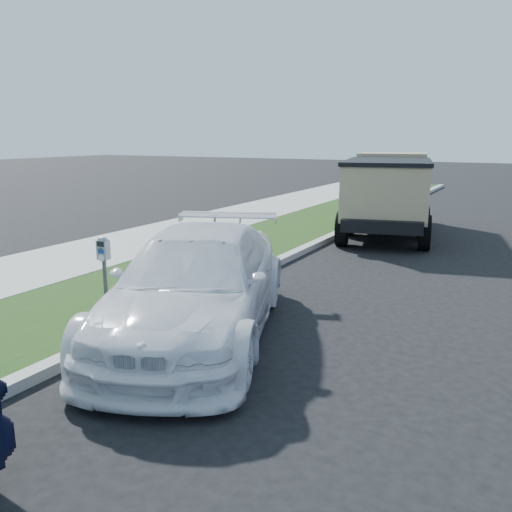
% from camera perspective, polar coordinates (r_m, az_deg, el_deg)
% --- Properties ---
extents(ground, '(120.00, 120.00, 0.00)m').
position_cam_1_polar(ground, '(8.08, 5.54, -9.34)').
color(ground, black).
rests_on(ground, ground).
extents(streetside, '(6.12, 50.00, 0.15)m').
position_cam_1_polar(streetside, '(12.60, -14.78, -1.34)').
color(streetside, '#999990').
rests_on(streetside, ground).
extents(parking_meter, '(0.20, 0.14, 1.37)m').
position_cam_1_polar(parking_meter, '(8.66, -15.71, -0.49)').
color(parking_meter, '#3F4247').
rests_on(parking_meter, ground).
extents(white_wagon, '(4.02, 5.96, 1.60)m').
position_cam_1_polar(white_wagon, '(8.31, -5.97, -2.87)').
color(white_wagon, white).
rests_on(white_wagon, ground).
extents(dump_truck, '(3.56, 6.54, 2.43)m').
position_cam_1_polar(dump_truck, '(17.50, 13.76, 6.83)').
color(dump_truck, black).
rests_on(dump_truck, ground).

